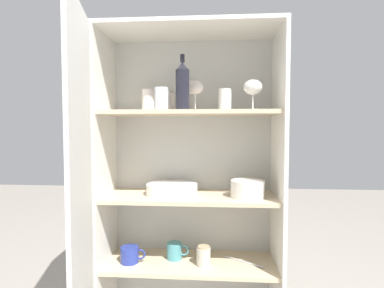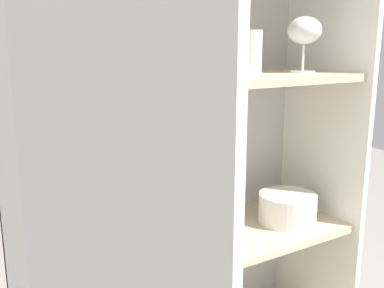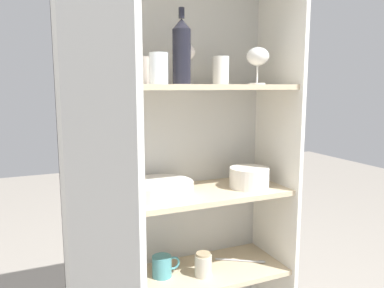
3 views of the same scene
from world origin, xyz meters
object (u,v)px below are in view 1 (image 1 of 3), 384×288
(storage_jar, at_px, (204,256))
(wine_bottle, at_px, (182,86))
(plate_stack_white, at_px, (172,189))
(coffee_mug_primary, at_px, (130,255))
(mixing_bowl_large, at_px, (248,188))

(storage_jar, bearing_deg, wine_bottle, -165.16)
(plate_stack_white, bearing_deg, coffee_mug_primary, -168.28)
(wine_bottle, xyz_separation_m, plate_stack_white, (-0.06, 0.07, -0.51))
(mixing_bowl_large, relative_size, coffee_mug_primary, 1.29)
(wine_bottle, bearing_deg, storage_jar, 14.84)
(mixing_bowl_large, height_order, storage_jar, mixing_bowl_large)
(wine_bottle, distance_m, coffee_mug_primary, 0.88)
(plate_stack_white, bearing_deg, wine_bottle, -49.70)
(wine_bottle, xyz_separation_m, storage_jar, (0.10, 0.03, -0.83))
(coffee_mug_primary, bearing_deg, wine_bottle, -6.33)
(wine_bottle, distance_m, plate_stack_white, 0.52)
(storage_jar, bearing_deg, plate_stack_white, 164.00)
(mixing_bowl_large, bearing_deg, wine_bottle, -173.41)
(wine_bottle, height_order, plate_stack_white, wine_bottle)
(mixing_bowl_large, relative_size, storage_jar, 1.70)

